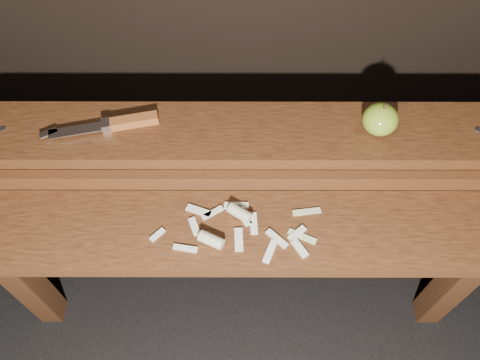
{
  "coord_description": "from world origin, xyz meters",
  "views": [
    {
      "loc": [
        0.0,
        -0.55,
        1.34
      ],
      "look_at": [
        0.0,
        0.06,
        0.45
      ],
      "focal_mm": 35.0,
      "sensor_mm": 36.0,
      "label": 1
    }
  ],
  "objects_px": {
    "bench_front_tier": "(240,246)",
    "bench_rear_tier": "(240,153)",
    "apple": "(380,119)",
    "knife": "(119,123)"
  },
  "relations": [
    {
      "from": "bench_front_tier",
      "to": "bench_rear_tier",
      "type": "distance_m",
      "value": 0.23
    },
    {
      "from": "apple",
      "to": "knife",
      "type": "distance_m",
      "value": 0.61
    },
    {
      "from": "bench_rear_tier",
      "to": "apple",
      "type": "xyz_separation_m",
      "value": [
        0.32,
        0.0,
        0.12
      ]
    },
    {
      "from": "bench_front_tier",
      "to": "bench_rear_tier",
      "type": "relative_size",
      "value": 1.0
    },
    {
      "from": "knife",
      "to": "bench_rear_tier",
      "type": "bearing_deg",
      "value": -2.68
    },
    {
      "from": "bench_front_tier",
      "to": "bench_rear_tier",
      "type": "bearing_deg",
      "value": 90.0
    },
    {
      "from": "bench_front_tier",
      "to": "bench_rear_tier",
      "type": "xyz_separation_m",
      "value": [
        0.0,
        0.23,
        0.06
      ]
    },
    {
      "from": "bench_rear_tier",
      "to": "knife",
      "type": "distance_m",
      "value": 0.3
    },
    {
      "from": "bench_front_tier",
      "to": "apple",
      "type": "distance_m",
      "value": 0.44
    },
    {
      "from": "bench_front_tier",
      "to": "knife",
      "type": "xyz_separation_m",
      "value": [
        -0.28,
        0.24,
        0.16
      ]
    }
  ]
}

